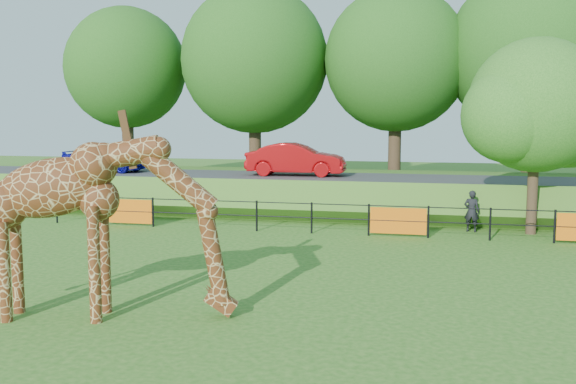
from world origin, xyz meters
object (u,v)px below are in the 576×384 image
giraffe (106,227)px  visitor (472,211)px  car_red (296,159)px  car_blue (104,157)px  tree_east (539,111)px

giraffe → visitor: (7.77, 11.80, -1.13)m
giraffe → car_red: giraffe is taller
car_red → car_blue: bearing=88.5°
visitor → tree_east: size_ratio=0.22×
giraffe → visitor: size_ratio=3.52×
car_blue → tree_east: 19.74m
giraffe → car_red: 16.73m
car_blue → tree_east: size_ratio=0.60×
car_red → tree_east: (9.56, -4.85, 2.13)m
giraffe → visitor: giraffe is taller
giraffe → tree_east: tree_east is taller
car_blue → car_red: 9.47m
giraffe → visitor: 14.17m
giraffe → tree_east: size_ratio=0.77×
giraffe → car_red: (0.31, 16.72, 0.29)m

